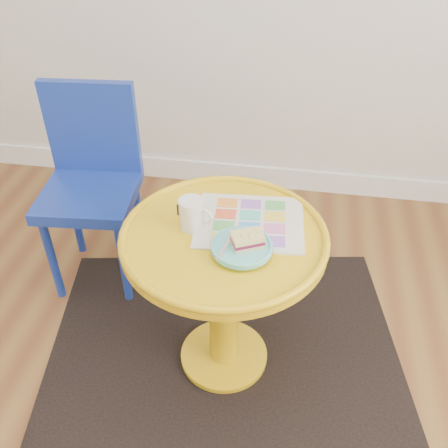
% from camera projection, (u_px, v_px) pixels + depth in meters
% --- Properties ---
extents(rug, '(1.47, 1.30, 0.01)m').
position_uv_depth(rug, '(224.00, 357.00, 1.86)').
color(rug, black).
rests_on(rug, ground).
extents(side_table, '(0.63, 0.63, 0.59)m').
position_uv_depth(side_table, '(224.00, 275.00, 1.60)').
color(side_table, gold).
rests_on(side_table, ground).
extents(chair, '(0.39, 0.39, 0.82)m').
position_uv_depth(chair, '(92.00, 175.00, 1.98)').
color(chair, '#18319C').
rests_on(chair, ground).
extents(newspaper, '(0.35, 0.30, 0.01)m').
position_uv_depth(newspaper, '(250.00, 222.00, 1.54)').
color(newspaper, silver).
rests_on(newspaper, side_table).
extents(mug, '(0.11, 0.08, 0.10)m').
position_uv_depth(mug, '(192.00, 213.00, 1.49)').
color(mug, white).
rests_on(mug, side_table).
extents(plate, '(0.18, 0.18, 0.02)m').
position_uv_depth(plate, '(242.00, 248.00, 1.42)').
color(plate, '#62CFD1').
rests_on(plate, newspaper).
extents(cake_slice, '(0.10, 0.09, 0.04)m').
position_uv_depth(cake_slice, '(247.00, 240.00, 1.41)').
color(cake_slice, '#D3BC8C').
rests_on(cake_slice, plate).
extents(fork, '(0.04, 0.14, 0.00)m').
position_uv_depth(fork, '(228.00, 242.00, 1.42)').
color(fork, silver).
rests_on(fork, plate).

